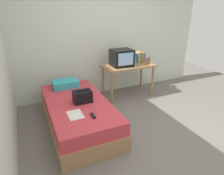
# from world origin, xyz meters

# --- Properties ---
(ground_plane) EXTENTS (8.00, 8.00, 0.00)m
(ground_plane) POSITION_xyz_m (0.00, 0.00, 0.00)
(ground_plane) COLOR slate
(wall_back) EXTENTS (5.20, 0.10, 2.60)m
(wall_back) POSITION_xyz_m (0.00, 2.00, 1.30)
(wall_back) COLOR silver
(wall_back) RESTS_ON ground
(bed) EXTENTS (1.00, 2.00, 0.47)m
(bed) POSITION_xyz_m (-0.95, 0.73, 0.23)
(bed) COLOR #9E754C
(bed) RESTS_ON ground
(desk) EXTENTS (1.16, 0.60, 0.75)m
(desk) POSITION_xyz_m (0.46, 1.49, 0.66)
(desk) COLOR #9E754C
(desk) RESTS_ON ground
(tv) EXTENTS (0.44, 0.39, 0.36)m
(tv) POSITION_xyz_m (0.27, 1.47, 0.93)
(tv) COLOR black
(tv) RESTS_ON desk
(water_bottle) EXTENTS (0.06, 0.06, 0.18)m
(water_bottle) POSITION_xyz_m (0.56, 1.40, 0.84)
(water_bottle) COLOR green
(water_bottle) RESTS_ON desk
(book_row) EXTENTS (0.29, 0.17, 0.25)m
(book_row) POSITION_xyz_m (0.79, 1.60, 0.86)
(book_row) COLOR #2D5699
(book_row) RESTS_ON desk
(picture_frame) EXTENTS (0.11, 0.02, 0.15)m
(picture_frame) POSITION_xyz_m (0.88, 1.36, 0.83)
(picture_frame) COLOR brown
(picture_frame) RESTS_ON desk
(pillow) EXTENTS (0.49, 0.33, 0.13)m
(pillow) POSITION_xyz_m (-0.98, 1.46, 0.54)
(pillow) COLOR #33A8B7
(pillow) RESTS_ON bed
(handbag) EXTENTS (0.30, 0.20, 0.22)m
(handbag) POSITION_xyz_m (-0.86, 0.67, 0.57)
(handbag) COLOR black
(handbag) RESTS_ON bed
(magazine) EXTENTS (0.21, 0.29, 0.01)m
(magazine) POSITION_xyz_m (-1.09, 0.30, 0.48)
(magazine) COLOR white
(magazine) RESTS_ON bed
(remote_dark) EXTENTS (0.04, 0.16, 0.02)m
(remote_dark) POSITION_xyz_m (-0.87, 0.15, 0.48)
(remote_dark) COLOR black
(remote_dark) RESTS_ON bed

